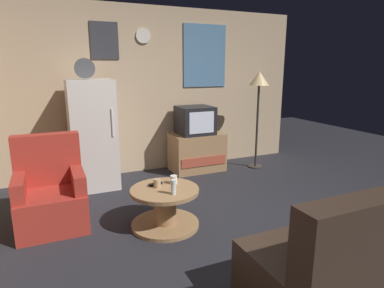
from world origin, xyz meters
The scene contains 13 objects.
ground_plane centered at (0.00, 0.00, 0.00)m, with size 12.00×12.00×0.00m, color #232328.
wall_with_art centered at (0.01, 2.45, 1.29)m, with size 5.20×0.12×2.56m.
fridge centered at (-0.96, 1.97, 0.75)m, with size 0.60×0.62×1.77m.
tv_stand centered at (0.67, 2.07, 0.31)m, with size 0.84×0.53×0.61m.
crt_tv centered at (0.63, 2.07, 0.83)m, with size 0.54×0.51×0.44m.
standing_lamp centered at (1.65, 1.81, 1.36)m, with size 0.32×0.32×1.59m.
coffee_table centered at (-0.46, 0.43, 0.21)m, with size 0.72×0.72×0.42m.
wine_glass centered at (-0.43, 0.25, 0.50)m, with size 0.05×0.05×0.15m, color silver.
mug_ceramic_white centered at (-0.32, 0.54, 0.47)m, with size 0.08×0.08×0.09m, color silver.
mug_ceramic_tan centered at (-0.52, 0.50, 0.47)m, with size 0.08×0.08×0.09m, color tan.
remote_control centered at (-0.51, 0.57, 0.43)m, with size 0.15×0.04×0.02m, color black.
armchair centered at (-1.55, 0.95, 0.34)m, with size 0.68×0.68×0.96m.
couch centered at (0.53, -1.19, 0.31)m, with size 1.70×0.80×0.92m.
Camera 1 is at (-1.50, -2.63, 1.67)m, focal length 30.69 mm.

